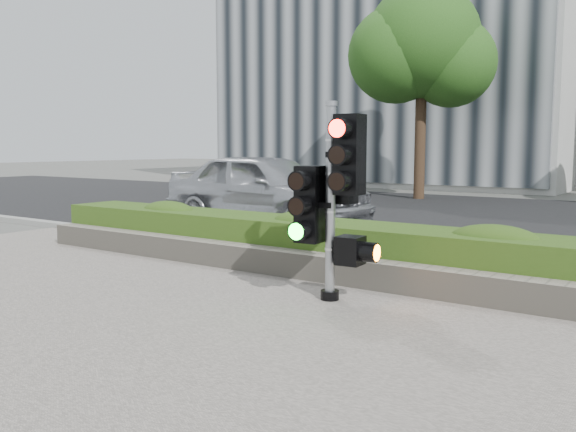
{
  "coord_description": "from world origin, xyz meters",
  "views": [
    {
      "loc": [
        3.59,
        -4.74,
        1.77
      ],
      "look_at": [
        -0.15,
        0.6,
        1.02
      ],
      "focal_mm": 38.0,
      "sensor_mm": 36.0,
      "label": 1
    }
  ],
  "objects": [
    {
      "name": "sidewalk",
      "position": [
        0.0,
        -2.5,
        0.01
      ],
      "size": [
        16.0,
        11.0,
        0.03
      ],
      "primitive_type": "cube",
      "color": "#9E9389",
      "rests_on": "ground"
    },
    {
      "name": "car_silver",
      "position": [
        -4.37,
        5.81,
        0.84
      ],
      "size": [
        4.91,
        2.21,
        1.64
      ],
      "primitive_type": "imported",
      "rotation": [
        0.0,
        0.0,
        1.51
      ],
      "color": "#B5B7BD",
      "rests_on": "road"
    },
    {
      "name": "building_left",
      "position": [
        -9.0,
        23.0,
        7.5
      ],
      "size": [
        16.0,
        9.0,
        15.0
      ],
      "primitive_type": "cube",
      "color": "#B7B7B2",
      "rests_on": "ground"
    },
    {
      "name": "traffic_signal",
      "position": [
        0.12,
        1.13,
        1.26
      ],
      "size": [
        0.78,
        0.59,
        2.23
      ],
      "rotation": [
        0.0,
        0.0,
        0.07
      ],
      "color": "black",
      "rests_on": "sidewalk"
    },
    {
      "name": "tree_left",
      "position": [
        -4.52,
        14.56,
        5.04
      ],
      "size": [
        4.61,
        4.03,
        7.34
      ],
      "color": "black",
      "rests_on": "ground"
    },
    {
      "name": "ground",
      "position": [
        0.0,
        0.0,
        0.0
      ],
      "size": [
        120.0,
        120.0,
        0.0
      ],
      "primitive_type": "plane",
      "color": "#51514C",
      "rests_on": "ground"
    },
    {
      "name": "stone_wall",
      "position": [
        0.0,
        1.9,
        0.2
      ],
      "size": [
        12.0,
        0.32,
        0.34
      ],
      "primitive_type": "cube",
      "color": "gray",
      "rests_on": "sidewalk"
    },
    {
      "name": "road",
      "position": [
        0.0,
        10.0,
        0.01
      ],
      "size": [
        60.0,
        13.0,
        0.02
      ],
      "primitive_type": "cube",
      "color": "black",
      "rests_on": "ground"
    },
    {
      "name": "curb",
      "position": [
        0.0,
        3.15,
        0.06
      ],
      "size": [
        60.0,
        0.25,
        0.12
      ],
      "primitive_type": "cube",
      "color": "gray",
      "rests_on": "ground"
    },
    {
      "name": "hedge",
      "position": [
        0.0,
        2.55,
        0.37
      ],
      "size": [
        12.0,
        1.0,
        0.68
      ],
      "primitive_type": "cube",
      "color": "#5B8629",
      "rests_on": "sidewalk"
    }
  ]
}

